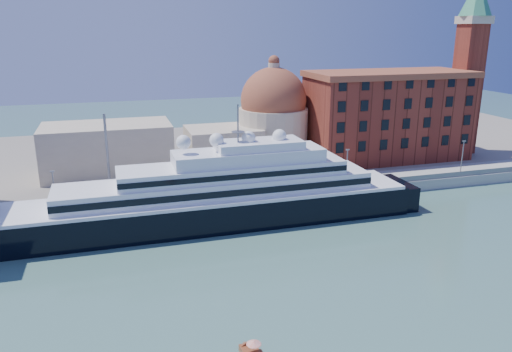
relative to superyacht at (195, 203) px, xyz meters
name	(u,v)px	position (x,y,z in m)	size (l,w,h in m)	color
ground	(256,279)	(5.10, -23.00, -4.58)	(400.00, 400.00, 0.00)	#39625D
quay	(210,199)	(5.10, 11.00, -3.33)	(180.00, 10.00, 2.50)	gray
land	(182,155)	(5.10, 52.00, -3.58)	(260.00, 72.00, 2.00)	slate
quay_fence	(214,197)	(5.10, 6.50, -1.48)	(180.00, 0.10, 1.20)	slate
superyacht	(195,203)	(0.00, 0.00, 0.00)	(88.83, 12.32, 26.55)	black
service_barge	(35,247)	(-27.71, -3.50, -3.77)	(12.83, 4.94, 2.84)	white
warehouse	(387,115)	(57.10, 29.00, 9.21)	(43.00, 19.00, 23.25)	maroon
campanile	(470,56)	(81.10, 29.00, 24.17)	(8.40, 8.40, 47.00)	maroon
church	(215,131)	(11.49, 34.72, 6.33)	(66.00, 18.00, 25.50)	beige
lamp_posts	(147,166)	(-7.57, 9.27, 5.26)	(120.80, 2.40, 18.00)	slate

